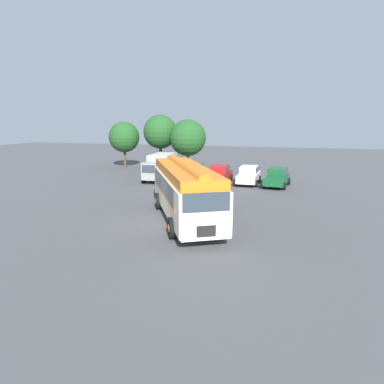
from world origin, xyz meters
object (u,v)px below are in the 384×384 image
(car_near_left, at_px, (193,172))
(car_far_right, at_px, (277,177))
(vintage_bus, at_px, (185,189))
(car_mid_right, at_px, (249,175))
(box_van, at_px, (160,166))
(car_mid_left, at_px, (220,174))

(car_near_left, distance_m, car_far_right, 8.08)
(vintage_bus, relative_size, car_mid_right, 2.37)
(vintage_bus, height_order, car_far_right, vintage_bus)
(box_van, bearing_deg, car_far_right, -2.53)
(car_mid_right, xyz_separation_m, box_van, (-8.79, 0.00, 0.52))
(vintage_bus, bearing_deg, car_mid_right, 80.26)
(vintage_bus, distance_m, car_mid_right, 13.12)
(vintage_bus, height_order, car_mid_left, vintage_bus)
(vintage_bus, xyz_separation_m, car_mid_right, (2.21, 12.89, -1.05))
(car_near_left, distance_m, car_mid_left, 2.68)
(car_near_left, xyz_separation_m, car_mid_left, (2.68, -0.12, 0.00))
(car_mid_right, bearing_deg, car_mid_left, 179.01)
(car_near_left, distance_m, car_mid_right, 5.46)
(car_mid_left, bearing_deg, car_mid_right, -0.99)
(car_mid_left, xyz_separation_m, car_far_right, (5.37, -0.55, 0.00))
(car_mid_right, relative_size, box_van, 0.72)
(car_mid_right, height_order, car_far_right, same)
(vintage_bus, height_order, box_van, vintage_bus)
(box_van, bearing_deg, car_near_left, 2.92)
(car_near_left, bearing_deg, vintage_bus, -76.06)
(car_far_right, bearing_deg, box_van, 177.47)
(car_mid_right, distance_m, car_far_right, 2.64)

